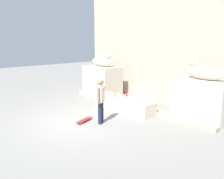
# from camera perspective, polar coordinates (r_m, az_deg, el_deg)

# --- Properties ---
(ground_plane) EXTENTS (40.00, 40.00, 0.00)m
(ground_plane) POSITION_cam_1_polar(r_m,az_deg,el_deg) (9.22, -8.19, -7.77)
(ground_plane) COLOR gray
(facade_wall) EXTENTS (10.80, 0.60, 6.98)m
(facade_wall) POSITION_cam_1_polar(r_m,az_deg,el_deg) (12.48, 12.83, 13.48)
(facade_wall) COLOR #BDAC97
(facade_wall) RESTS_ON ground_plane
(pedestal_left) EXTENTS (1.99, 1.32, 1.60)m
(pedestal_left) POSITION_cam_1_polar(r_m,az_deg,el_deg) (13.52, -2.35, 2.16)
(pedestal_left) COLOR beige
(pedestal_left) RESTS_ON ground_plane
(pedestal_right) EXTENTS (1.99, 1.32, 1.60)m
(pedestal_right) POSITION_cam_1_polar(r_m,az_deg,el_deg) (9.76, 20.87, -2.43)
(pedestal_right) COLOR beige
(pedestal_right) RESTS_ON ground_plane
(statue_reclining_left) EXTENTS (1.61, 0.60, 0.78)m
(statue_reclining_left) POSITION_cam_1_polar(r_m,az_deg,el_deg) (13.35, -2.28, 6.73)
(statue_reclining_left) COLOR beige
(statue_reclining_left) RESTS_ON pedestal_left
(statue_reclining_right) EXTENTS (1.64, 0.69, 0.78)m
(statue_reclining_right) POSITION_cam_1_polar(r_m,az_deg,el_deg) (9.58, 21.16, 3.90)
(statue_reclining_right) COLOR beige
(statue_reclining_right) RESTS_ON pedestal_right
(ledge_block) EXTENTS (3.11, 0.78, 0.57)m
(ledge_block) POSITION_cam_1_polar(r_m,az_deg,el_deg) (10.60, 2.72, -3.43)
(ledge_block) COLOR beige
(ledge_block) RESTS_ON ground_plane
(skater) EXTENTS (0.36, 0.47, 1.67)m
(skater) POSITION_cam_1_polar(r_m,az_deg,el_deg) (8.80, -2.72, -2.33)
(skater) COLOR #1E233F
(skater) RESTS_ON ground_plane
(skateboard) EXTENTS (0.45, 0.82, 0.08)m
(skateboard) POSITION_cam_1_polar(r_m,az_deg,el_deg) (9.24, -6.56, -7.24)
(skateboard) COLOR maroon
(skateboard) RESTS_ON ground_plane
(bottle_red) EXTENTS (0.07, 0.07, 0.27)m
(bottle_red) POSITION_cam_1_polar(r_m,az_deg,el_deg) (10.72, 3.52, -1.08)
(bottle_red) COLOR red
(bottle_red) RESTS_ON ledge_block
(bottle_orange) EXTENTS (0.06, 0.06, 0.27)m
(bottle_orange) POSITION_cam_1_polar(r_m,az_deg,el_deg) (10.55, 0.71, -1.28)
(bottle_orange) COLOR orange
(bottle_orange) RESTS_ON ledge_block
(stair_step) EXTENTS (8.02, 0.50, 0.17)m
(stair_step) POSITION_cam_1_polar(r_m,az_deg,el_deg) (11.07, 4.96, -3.85)
(stair_step) COLOR #A9A08F
(stair_step) RESTS_ON ground_plane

